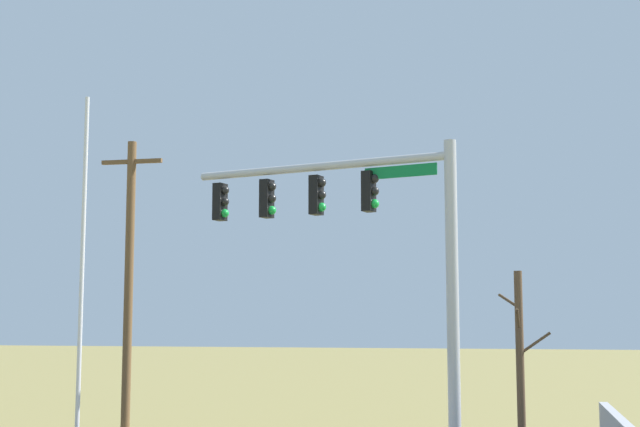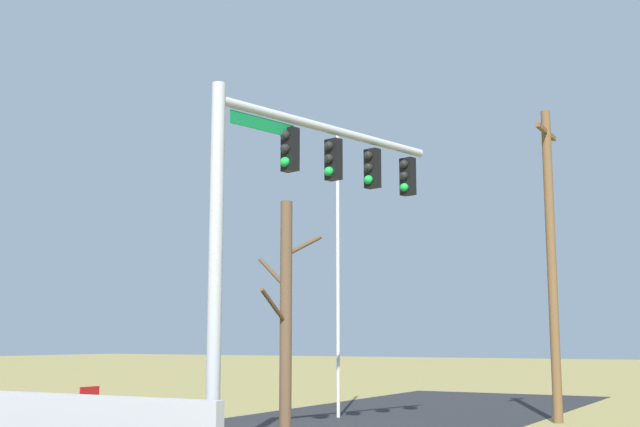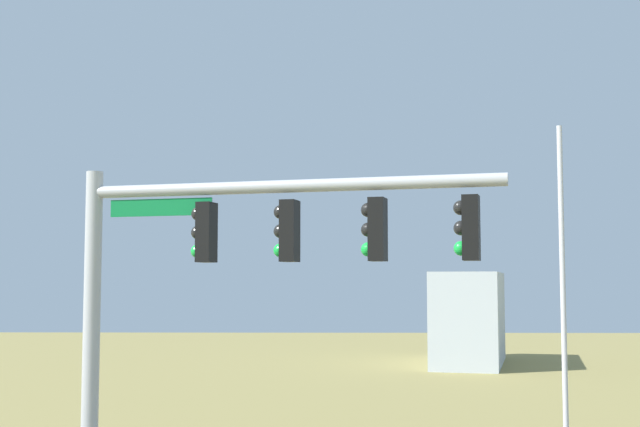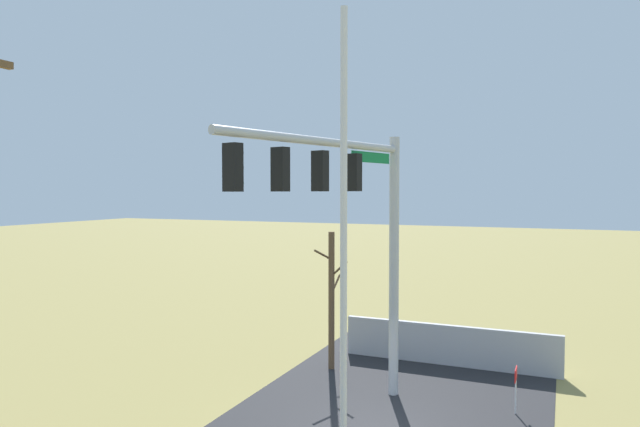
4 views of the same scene
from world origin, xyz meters
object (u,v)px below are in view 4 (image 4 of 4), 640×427
(flagpole, at_px, (344,308))
(open_sign, at_px, (516,380))
(signal_mast, at_px, (352,212))
(bare_tree, at_px, (332,299))

(flagpole, height_order, open_sign, flagpole)
(signal_mast, relative_size, flagpole, 0.88)
(signal_mast, distance_m, open_sign, 6.19)
(signal_mast, xyz_separation_m, open_sign, (1.91, -3.89, -4.42))
(bare_tree, bearing_deg, flagpole, -156.93)
(bare_tree, height_order, open_sign, bare_tree)
(bare_tree, xyz_separation_m, open_sign, (-1.59, -5.87, -1.41))
(flagpole, bearing_deg, bare_tree, 23.07)
(open_sign, bearing_deg, flagpole, 167.66)
(flagpole, relative_size, open_sign, 6.91)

